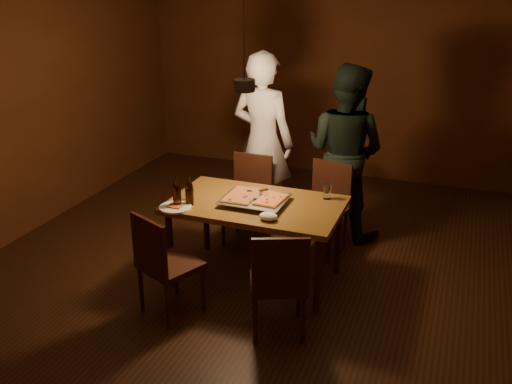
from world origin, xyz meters
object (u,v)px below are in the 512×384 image
(beer_bottle_b, at_px, (189,190))
(chair_near_left, at_px, (161,257))
(chair_far_right, at_px, (326,199))
(diner_dark, at_px, (345,152))
(pizza_tray, at_px, (255,201))
(chair_far_left, at_px, (249,190))
(chair_near_right, at_px, (279,275))
(plate_slice, at_px, (175,207))
(diner_white, at_px, (263,142))
(dining_table, at_px, (256,210))
(beer_bottle_a, at_px, (177,191))
(pendant_lamp, at_px, (244,84))

(beer_bottle_b, bearing_deg, chair_near_left, -86.70)
(chair_far_right, xyz_separation_m, diner_dark, (0.07, 0.45, 0.36))
(chair_near_left, bearing_deg, pizza_tray, 83.41)
(chair_far_left, height_order, pizza_tray, chair_far_left)
(chair_near_right, height_order, plate_slice, chair_near_right)
(chair_far_left, distance_m, pizza_tray, 0.89)
(chair_far_right, distance_m, diner_dark, 0.58)
(chair_far_right, relative_size, diner_white, 0.26)
(dining_table, bearing_deg, beer_bottle_a, -152.18)
(pizza_tray, distance_m, pendant_lamp, 1.00)
(beer_bottle_a, bearing_deg, beer_bottle_b, 43.27)
(dining_table, height_order, beer_bottle_b, beer_bottle_b)
(beer_bottle_a, relative_size, pendant_lamp, 0.25)
(pizza_tray, distance_m, diner_dark, 1.38)
(beer_bottle_b, xyz_separation_m, diner_white, (0.17, 1.38, 0.07))
(chair_far_left, xyz_separation_m, diner_dark, (0.87, 0.50, 0.36))
(dining_table, relative_size, chair_far_left, 3.09)
(plate_slice, bearing_deg, beer_bottle_a, 91.62)
(dining_table, distance_m, beer_bottle_a, 0.71)
(chair_near_left, height_order, pizza_tray, chair_near_left)
(chair_far_right, xyz_separation_m, diner_white, (-0.79, 0.32, 0.41))
(chair_far_left, xyz_separation_m, beer_bottle_b, (-0.16, -1.01, 0.35))
(chair_far_left, bearing_deg, plate_slice, 79.39)
(pizza_tray, bearing_deg, beer_bottle_b, -159.98)
(chair_near_left, height_order, diner_dark, diner_dark)
(dining_table, relative_size, chair_far_right, 2.99)
(beer_bottle_a, relative_size, beer_bottle_b, 1.05)
(dining_table, xyz_separation_m, chair_near_left, (-0.49, -0.83, -0.14))
(chair_far_right, xyz_separation_m, chair_near_right, (0.04, -1.59, 0.00))
(diner_white, bearing_deg, plate_slice, 90.12)
(chair_near_left, bearing_deg, diner_dark, 88.86)
(chair_near_left, relative_size, diner_white, 0.29)
(chair_far_left, distance_m, chair_near_left, 1.60)
(chair_far_left, xyz_separation_m, chair_near_right, (0.84, -1.55, 0.00))
(beer_bottle_b, height_order, diner_dark, diner_dark)
(dining_table, xyz_separation_m, beer_bottle_b, (-0.52, -0.24, 0.21))
(chair_far_left, height_order, chair_near_right, same)
(beer_bottle_a, height_order, plate_slice, beer_bottle_a)
(beer_bottle_a, distance_m, beer_bottle_b, 0.11)
(chair_far_right, bearing_deg, beer_bottle_b, 60.43)
(dining_table, xyz_separation_m, beer_bottle_a, (-0.60, -0.32, 0.21))
(plate_slice, height_order, pendant_lamp, pendant_lamp)
(plate_slice, bearing_deg, chair_far_left, 78.07)
(chair_far_right, height_order, chair_near_left, same)
(chair_near_right, distance_m, beer_bottle_b, 1.19)
(chair_far_left, height_order, chair_near_left, same)
(dining_table, height_order, chair_near_left, chair_near_left)
(plate_slice, bearing_deg, diner_white, 80.59)
(dining_table, height_order, plate_slice, plate_slice)
(chair_near_left, xyz_separation_m, pizza_tray, (0.48, 0.81, 0.24))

